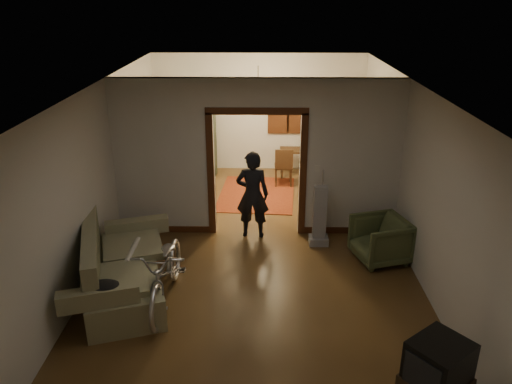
{
  "coord_description": "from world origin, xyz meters",
  "views": [
    {
      "loc": [
        0.11,
        -7.52,
        4.12
      ],
      "look_at": [
        0.0,
        -0.3,
        1.2
      ],
      "focal_mm": 35.0,
      "sensor_mm": 36.0,
      "label": 1
    }
  ],
  "objects_px": {
    "sofa": "(121,262)",
    "person": "(252,195)",
    "armchair": "(380,240)",
    "locker": "(196,141)",
    "bicycle": "(167,271)",
    "desk": "(299,163)"
  },
  "relations": [
    {
      "from": "sofa",
      "to": "person",
      "type": "relative_size",
      "value": 1.39
    },
    {
      "from": "armchair",
      "to": "person",
      "type": "relative_size",
      "value": 0.51
    },
    {
      "from": "sofa",
      "to": "bicycle",
      "type": "xyz_separation_m",
      "value": [
        0.7,
        -0.22,
        -0.01
      ]
    },
    {
      "from": "person",
      "to": "locker",
      "type": "bearing_deg",
      "value": -62.41
    },
    {
      "from": "person",
      "to": "desk",
      "type": "bearing_deg",
      "value": -104.54
    },
    {
      "from": "sofa",
      "to": "locker",
      "type": "relative_size",
      "value": 1.28
    },
    {
      "from": "bicycle",
      "to": "sofa",
      "type": "bearing_deg",
      "value": 163.92
    },
    {
      "from": "person",
      "to": "desk",
      "type": "height_order",
      "value": "person"
    },
    {
      "from": "sofa",
      "to": "bicycle",
      "type": "distance_m",
      "value": 0.73
    },
    {
      "from": "sofa",
      "to": "person",
      "type": "bearing_deg",
      "value": 27.81
    },
    {
      "from": "person",
      "to": "armchair",
      "type": "bearing_deg",
      "value": 161.35
    },
    {
      "from": "locker",
      "to": "bicycle",
      "type": "bearing_deg",
      "value": -80.66
    },
    {
      "from": "locker",
      "to": "armchair",
      "type": "bearing_deg",
      "value": -42.14
    },
    {
      "from": "sofa",
      "to": "armchair",
      "type": "bearing_deg",
      "value": -3.16
    },
    {
      "from": "armchair",
      "to": "desk",
      "type": "relative_size",
      "value": 0.92
    },
    {
      "from": "bicycle",
      "to": "desk",
      "type": "relative_size",
      "value": 2.12
    },
    {
      "from": "bicycle",
      "to": "locker",
      "type": "bearing_deg",
      "value": 93.68
    },
    {
      "from": "bicycle",
      "to": "person",
      "type": "distance_m",
      "value": 2.41
    },
    {
      "from": "armchair",
      "to": "desk",
      "type": "distance_m",
      "value": 4.12
    },
    {
      "from": "armchair",
      "to": "desk",
      "type": "height_order",
      "value": "armchair"
    },
    {
      "from": "sofa",
      "to": "bicycle",
      "type": "height_order",
      "value": "sofa"
    },
    {
      "from": "armchair",
      "to": "locker",
      "type": "distance_m",
      "value": 5.32
    }
  ]
}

